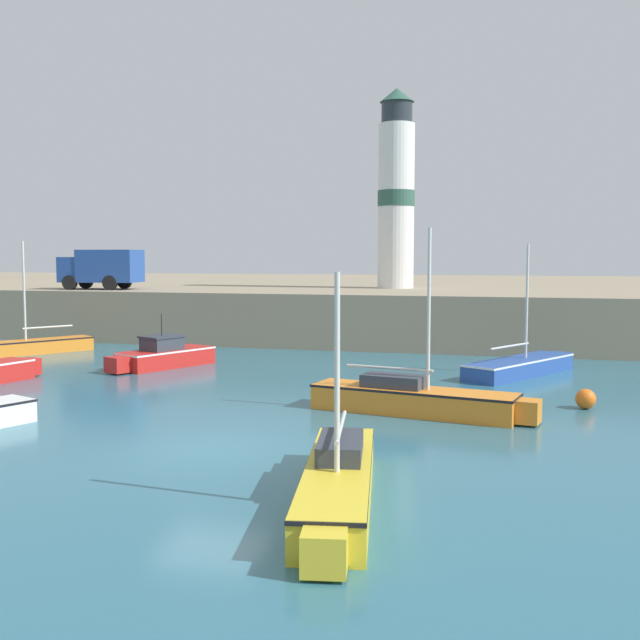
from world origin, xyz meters
TOP-DOWN VIEW (x-y plane):
  - ground_plane at (0.00, 0.00)m, footprint 200.00×200.00m
  - quay_seawall at (0.00, 38.55)m, footprint 120.00×40.00m
  - motorboat_red_1 at (-7.10, 11.60)m, footprint 3.09×4.86m
  - sailboat_orange_2 at (-14.99, 13.91)m, footprint 3.97×5.45m
  - sailboat_orange_3 at (4.17, 5.14)m, footprint 6.66×2.47m
  - sailboat_blue_4 at (7.13, 13.42)m, footprint 4.23×6.22m
  - sailboat_yellow_7 at (3.87, -3.08)m, footprint 2.22×6.56m
  - mooring_buoy at (8.98, 7.19)m, footprint 0.60×0.60m
  - lighthouse at (0.00, 26.97)m, footprint 2.13×2.13m
  - truck_on_quay at (-15.61, 21.13)m, footprint 4.49×2.54m

SIDE VIEW (x-z plane):
  - ground_plane at x=0.00m, z-range 0.00..0.00m
  - mooring_buoy at x=8.98m, z-range 0.00..0.60m
  - sailboat_blue_4 at x=7.13m, z-range -2.14..2.86m
  - sailboat_orange_2 at x=-14.99m, z-range -2.24..3.00m
  - sailboat_yellow_7 at x=3.87m, z-range -1.70..2.57m
  - sailboat_orange_3 at x=4.17m, z-range -2.21..3.13m
  - motorboat_red_1 at x=-7.10m, z-range -0.62..1.59m
  - quay_seawall at x=0.00m, z-range 0.00..2.71m
  - truck_on_quay at x=-15.61m, z-range 2.83..5.03m
  - lighthouse at x=0.00m, z-range 2.51..13.90m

